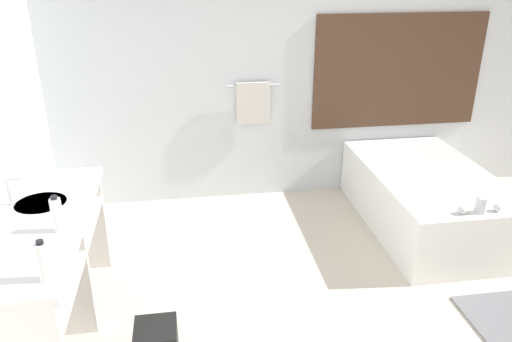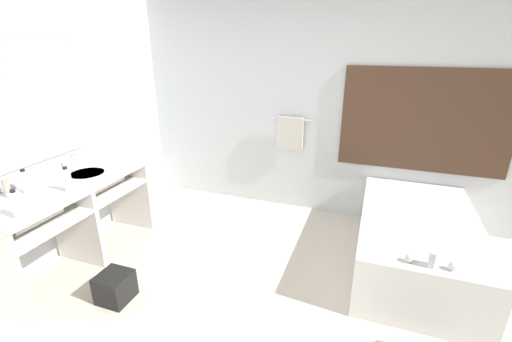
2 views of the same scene
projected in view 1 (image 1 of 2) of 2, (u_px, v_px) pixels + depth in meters
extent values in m
plane|color=beige|center=(349.00, 339.00, 3.20)|extent=(16.00, 16.00, 0.00)
cube|color=silver|center=(284.00, 61.00, 4.69)|extent=(7.40, 0.06, 2.70)
cube|color=#4C3323|center=(399.00, 71.00, 4.86)|extent=(1.70, 0.02, 1.10)
cylinder|color=silver|center=(253.00, 85.00, 4.67)|extent=(0.50, 0.02, 0.02)
cube|color=beige|center=(253.00, 103.00, 4.72)|extent=(0.32, 0.04, 0.40)
cube|color=white|center=(32.00, 224.00, 2.92)|extent=(0.61, 1.55, 0.05)
cube|color=white|center=(38.00, 254.00, 3.00)|extent=(0.58, 1.47, 0.02)
cylinder|color=white|center=(42.00, 211.00, 3.14)|extent=(0.31, 0.31, 0.12)
cube|color=white|center=(44.00, 284.00, 3.08)|extent=(0.56, 0.04, 0.79)
cube|color=white|center=(67.00, 224.00, 3.77)|extent=(0.56, 0.04, 0.79)
cylinder|color=beige|center=(26.00, 281.00, 2.62)|extent=(0.13, 0.43, 0.13)
cylinder|color=beige|center=(57.00, 212.00, 3.33)|extent=(0.13, 0.43, 0.13)
cylinder|color=silver|center=(12.00, 203.00, 3.09)|extent=(0.04, 0.04, 0.02)
cylinder|color=silver|center=(9.00, 190.00, 3.05)|extent=(0.02, 0.02, 0.16)
cube|color=silver|center=(14.00, 179.00, 3.03)|extent=(0.07, 0.01, 0.01)
cube|color=white|center=(426.00, 199.00, 4.46)|extent=(1.00, 1.73, 0.53)
ellipsoid|color=white|center=(428.00, 187.00, 4.41)|extent=(0.72, 1.25, 0.30)
cube|color=silver|center=(481.00, 205.00, 3.64)|extent=(0.04, 0.07, 0.12)
sphere|color=silver|center=(462.00, 210.00, 3.63)|extent=(0.06, 0.06, 0.06)
sphere|color=silver|center=(497.00, 208.00, 3.67)|extent=(0.06, 0.06, 0.06)
cylinder|color=silver|center=(57.00, 215.00, 2.76)|extent=(0.06, 0.06, 0.20)
cylinder|color=black|center=(54.00, 197.00, 2.72)|extent=(0.03, 0.03, 0.02)
cylinder|color=silver|center=(44.00, 262.00, 2.34)|extent=(0.06, 0.06, 0.20)
cylinder|color=black|center=(40.00, 242.00, 2.29)|extent=(0.03, 0.03, 0.02)
cube|color=slate|center=(508.00, 323.00, 3.33)|extent=(0.49, 0.63, 0.02)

